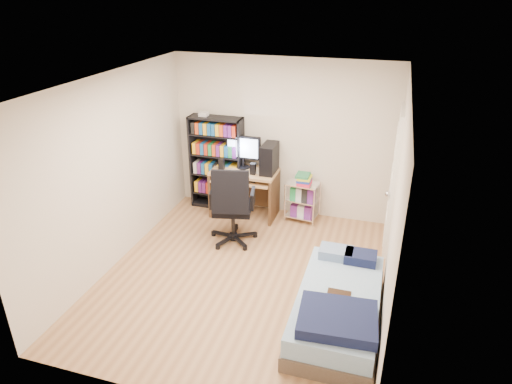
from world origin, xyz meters
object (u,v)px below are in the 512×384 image
(media_shelf, at_px, (217,162))
(computer_desk, at_px, (252,174))
(office_chair, at_px, (233,219))
(bed, at_px, (338,307))

(media_shelf, distance_m, computer_desk, 0.65)
(office_chair, bearing_deg, media_shelf, 108.56)
(bed, bearing_deg, office_chair, 141.93)
(media_shelf, bearing_deg, computer_desk, -10.50)
(office_chair, height_order, bed, office_chair)
(media_shelf, xyz_separation_m, computer_desk, (0.63, -0.12, -0.09))
(bed, bearing_deg, media_shelf, 134.50)
(media_shelf, height_order, bed, media_shelf)
(media_shelf, distance_m, bed, 3.39)
(media_shelf, bearing_deg, bed, -45.50)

